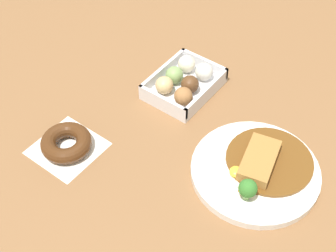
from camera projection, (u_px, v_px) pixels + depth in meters
ground_plane at (175, 158)px, 1.01m from camera, size 1.60×1.60×0.00m
curry_plate at (256, 170)px, 0.97m from camera, size 0.27×0.27×0.07m
donut_box at (184, 82)px, 1.14m from camera, size 0.18×0.14×0.06m
chocolate_ring_donut at (66, 143)px, 1.01m from camera, size 0.14×0.14×0.04m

